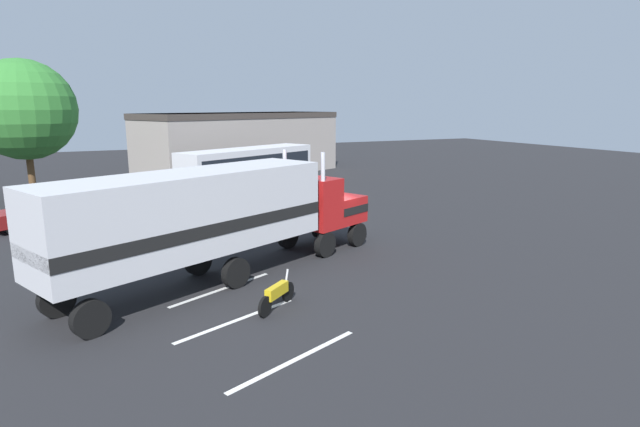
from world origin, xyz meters
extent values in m
plane|color=#232326|center=(0.00, 0.00, 0.00)|extent=(120.00, 120.00, 0.00)
cube|color=silver|center=(-5.74, -3.50, 0.01)|extent=(4.05, 2.02, 0.01)
cube|color=silver|center=(-5.98, -6.30, 0.01)|extent=(4.15, 1.77, 0.01)
cube|color=silver|center=(-5.33, -9.33, 0.01)|extent=(4.14, 1.78, 0.01)
cube|color=#B21919|center=(0.66, 0.35, 1.70)|extent=(2.67, 3.02, 1.20)
cube|color=#B21919|center=(-0.79, -0.31, 2.20)|extent=(2.31, 2.85, 2.20)
cube|color=silver|center=(1.52, 0.73, 1.70)|extent=(0.94, 1.95, 1.08)
cube|color=black|center=(0.66, 0.35, 1.76)|extent=(2.69, 3.06, 0.36)
cylinder|color=silver|center=(-1.75, 0.46, 2.80)|extent=(0.18, 0.18, 3.40)
cylinder|color=silver|center=(-0.84, -1.54, 2.80)|extent=(0.18, 0.18, 3.40)
cube|color=silver|center=(-6.58, -2.93, 2.75)|extent=(10.64, 6.70, 2.80)
cube|color=black|center=(-6.58, -2.93, 2.33)|extent=(10.65, 6.74, 0.44)
cylinder|color=silver|center=(-0.95, 1.04, 0.95)|extent=(1.45, 1.12, 0.64)
cylinder|color=black|center=(0.48, 1.47, 0.55)|extent=(1.13, 0.73, 1.10)
cylinder|color=black|center=(1.39, -0.53, 0.55)|extent=(1.13, 0.73, 1.10)
cylinder|color=black|center=(-1.61, 0.52, 0.55)|extent=(1.13, 0.73, 1.10)
cylinder|color=black|center=(-0.70, -1.48, 0.55)|extent=(1.13, 0.73, 1.10)
cylinder|color=black|center=(-6.12, -1.52, 0.55)|extent=(1.13, 0.73, 1.10)
cylinder|color=black|center=(-5.21, -3.52, 0.55)|extent=(1.13, 0.73, 1.10)
cylinder|color=black|center=(-10.90, -3.69, 0.55)|extent=(1.13, 0.73, 1.10)
cylinder|color=black|center=(-10.00, -5.69, 0.55)|extent=(1.13, 0.73, 1.10)
cylinder|color=#2D3347|center=(-4.40, 1.28, 0.41)|extent=(0.18, 0.18, 0.82)
cylinder|color=#2D3347|center=(-4.51, 1.17, 0.41)|extent=(0.18, 0.18, 0.82)
cylinder|color=gray|center=(-4.45, 1.22, 1.11)|extent=(0.34, 0.34, 0.58)
sphere|color=tan|center=(-4.45, 1.22, 1.51)|extent=(0.23, 0.23, 0.23)
cube|color=black|center=(-4.59, 1.37, 1.14)|extent=(0.30, 0.30, 0.36)
cube|color=silver|center=(0.94, 14.62, 1.95)|extent=(10.97, 7.22, 2.90)
cube|color=black|center=(0.94, 14.62, 2.53)|extent=(10.40, 6.96, 0.90)
cylinder|color=black|center=(4.10, 17.47, 0.50)|extent=(1.02, 0.70, 1.00)
cylinder|color=black|center=(5.11, 15.46, 0.50)|extent=(1.02, 0.70, 1.00)
cylinder|color=black|center=(-2.87, 13.96, 0.50)|extent=(1.02, 0.70, 1.00)
cylinder|color=black|center=(-1.86, 11.95, 0.50)|extent=(1.02, 0.70, 1.00)
cube|color=maroon|center=(-12.51, 10.21, 0.67)|extent=(4.65, 3.97, 0.70)
cube|color=#1E232D|center=(-12.34, 10.33, 1.29)|extent=(2.67, 2.55, 0.55)
cylinder|color=black|center=(-13.31, 8.72, 0.32)|extent=(0.65, 0.54, 0.64)
cylinder|color=black|center=(-10.83, 10.42, 0.32)|extent=(0.65, 0.54, 0.64)
cylinder|color=black|center=(-11.71, 11.71, 0.32)|extent=(0.65, 0.54, 0.64)
cylinder|color=black|center=(-4.02, -5.52, 0.33)|extent=(0.57, 0.50, 0.66)
cylinder|color=black|center=(-5.14, -6.44, 0.33)|extent=(0.57, 0.50, 0.66)
cube|color=gold|center=(-4.58, -5.98, 0.61)|extent=(1.00, 0.88, 0.36)
cylinder|color=silver|center=(-4.10, -5.58, 0.78)|extent=(0.26, 0.23, 0.69)
cylinder|color=brown|center=(-12.93, 18.45, 1.91)|extent=(0.44, 0.44, 3.82)
sphere|color=#337C30|center=(-12.93, 18.45, 6.11)|extent=(6.53, 6.53, 6.53)
cube|color=#9E938C|center=(3.89, 25.41, 2.87)|extent=(20.46, 13.61, 5.75)
cube|color=#3F3833|center=(3.89, 25.41, 5.50)|extent=(20.59, 13.74, 0.50)
camera|label=1|loc=(-9.85, -20.41, 6.36)|focal=28.60mm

